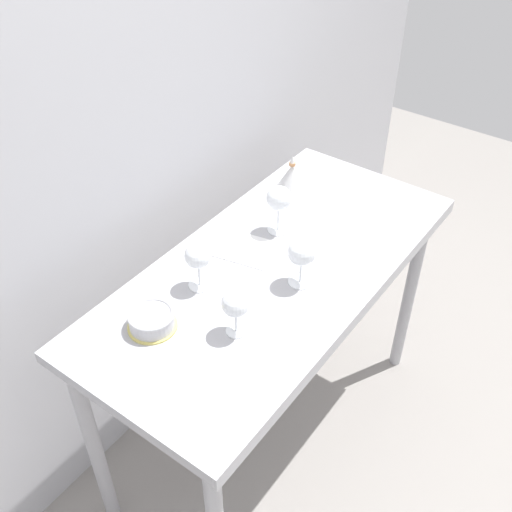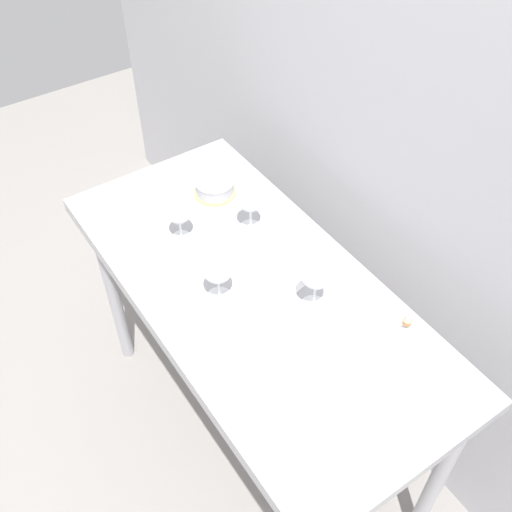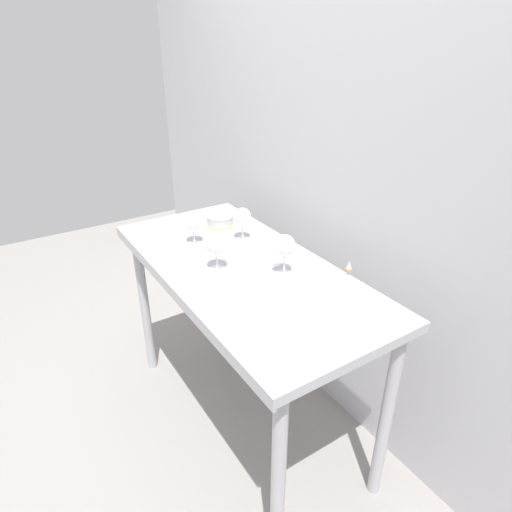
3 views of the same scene
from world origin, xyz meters
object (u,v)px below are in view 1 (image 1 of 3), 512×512
at_px(wine_glass_near_center, 302,253).
at_px(tasting_sheet_upper, 246,249).
at_px(decanter_funnel, 292,177).
at_px(wine_glass_far_right, 279,200).
at_px(wine_glass_far_left, 198,257).
at_px(wine_glass_near_left, 236,305).
at_px(tasting_bowl, 151,319).

xyz_separation_m(wine_glass_near_center, tasting_sheet_upper, (0.03, 0.24, -0.12)).
relative_size(wine_glass_near_center, decanter_funnel, 1.19).
height_order(wine_glass_near_center, wine_glass_far_right, wine_glass_far_right).
bearing_deg(wine_glass_far_left, wine_glass_near_left, -112.57).
relative_size(tasting_sheet_upper, decanter_funnel, 1.46).
bearing_deg(wine_glass_near_left, wine_glass_far_right, 20.78).
distance_m(wine_glass_near_center, wine_glass_far_right, 0.28).
relative_size(wine_glass_far_right, decanter_funnel, 1.24).
relative_size(tasting_sheet_upper, tasting_bowl, 1.43).
height_order(tasting_sheet_upper, tasting_bowl, tasting_bowl).
distance_m(wine_glass_far_right, tasting_sheet_upper, 0.20).
bearing_deg(wine_glass_far_right, wine_glass_near_center, -130.85).
distance_m(tasting_sheet_upper, decanter_funnel, 0.41).
relative_size(wine_glass_far_left, tasting_sheet_upper, 0.78).
xyz_separation_m(wine_glass_near_left, wine_glass_far_right, (0.47, 0.18, 0.02)).
distance_m(wine_glass_near_left, wine_glass_far_left, 0.23).
relative_size(wine_glass_far_right, tasting_bowl, 1.22).
height_order(wine_glass_far_left, tasting_bowl, wine_glass_far_left).
bearing_deg(wine_glass_near_left, decanter_funnel, 21.89).
bearing_deg(wine_glass_far_left, tasting_sheet_upper, -1.89).
xyz_separation_m(tasting_sheet_upper, tasting_bowl, (-0.44, 0.00, 0.03)).
distance_m(wine_glass_near_left, tasting_bowl, 0.26).
distance_m(wine_glass_near_left, wine_glass_far_right, 0.50).
height_order(wine_glass_near_left, tasting_bowl, wine_glass_near_left).
distance_m(wine_glass_near_center, wine_glass_near_left, 0.29).
xyz_separation_m(wine_glass_near_center, wine_glass_near_left, (-0.29, 0.03, -0.01)).
bearing_deg(wine_glass_far_right, decanter_funnel, 23.94).
bearing_deg(tasting_bowl, decanter_funnel, 5.40).
distance_m(wine_glass_far_left, wine_glass_far_right, 0.38).
distance_m(tasting_sheet_upper, tasting_bowl, 0.44).
xyz_separation_m(wine_glass_near_left, decanter_funnel, (0.71, 0.29, -0.06)).
relative_size(tasting_bowl, decanter_funnel, 1.02).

